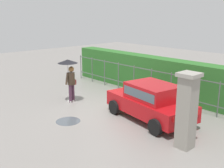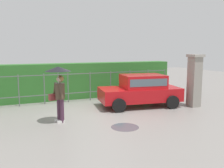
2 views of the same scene
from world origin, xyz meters
name	(u,v)px [view 1 (image 1 of 2)]	position (x,y,z in m)	size (l,w,h in m)	color
ground_plane	(103,108)	(0.00, 0.00, 0.00)	(40.00, 40.00, 0.00)	gray
car	(151,100)	(2.26, 0.56, 0.80)	(3.92, 2.30, 1.48)	#B71116
pedestrian	(70,72)	(-1.74, -0.52, 1.46)	(0.92, 0.92, 2.05)	#47283D
gate_pillar	(187,110)	(4.50, -0.46, 1.24)	(0.60, 0.60, 2.42)	gray
fence_section	(142,80)	(-0.10, 2.73, 0.82)	(10.47, 0.05, 1.50)	#59605B
hedge_row	(154,75)	(-0.10, 3.64, 0.95)	(11.42, 0.90, 1.90)	#2D6B28
puddle_near	(68,121)	(0.20, -1.97, 0.00)	(0.96, 0.96, 0.00)	#4C545B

